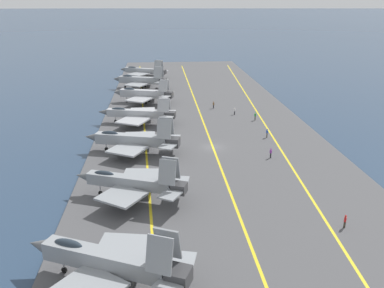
% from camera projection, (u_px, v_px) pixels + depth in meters
% --- Properties ---
extents(ground_plane, '(2000.00, 2000.00, 0.00)m').
position_uv_depth(ground_plane, '(213.00, 149.00, 74.76)').
color(ground_plane, navy).
extents(carrier_deck, '(208.91, 44.47, 0.40)m').
position_uv_depth(carrier_deck, '(213.00, 148.00, 74.69)').
color(carrier_deck, '#4C4C4F').
rests_on(carrier_deck, ground).
extents(deck_stripe_foul_line, '(187.62, 13.06, 0.01)m').
position_uv_depth(deck_stripe_foul_line, '(278.00, 145.00, 75.59)').
color(deck_stripe_foul_line, yellow).
rests_on(deck_stripe_foul_line, carrier_deck).
extents(deck_stripe_centerline, '(188.02, 0.36, 0.01)m').
position_uv_depth(deck_stripe_centerline, '(213.00, 147.00, 74.62)').
color(deck_stripe_centerline, yellow).
rests_on(deck_stripe_centerline, carrier_deck).
extents(deck_stripe_edge_line, '(187.83, 9.24, 0.01)m').
position_uv_depth(deck_stripe_edge_line, '(146.00, 149.00, 73.65)').
color(deck_stripe_edge_line, yellow).
rests_on(deck_stripe_edge_line, carrier_deck).
extents(parked_jet_second, '(12.33, 17.04, 6.86)m').
position_uv_depth(parked_jet_second, '(108.00, 260.00, 38.16)').
color(parked_jet_second, gray).
rests_on(parked_jet_second, carrier_deck).
extents(parked_jet_third, '(12.19, 16.07, 6.59)m').
position_uv_depth(parked_jet_third, '(132.00, 182.00, 54.47)').
color(parked_jet_third, gray).
rests_on(parked_jet_third, carrier_deck).
extents(parked_jet_fourth, '(12.77, 17.37, 6.64)m').
position_uv_depth(parked_jet_fourth, '(133.00, 140.00, 71.26)').
color(parked_jet_fourth, '#93999E').
rests_on(parked_jet_fourth, carrier_deck).
extents(parked_jet_fifth, '(13.85, 17.29, 5.70)m').
position_uv_depth(parked_jet_fifth, '(138.00, 114.00, 87.70)').
color(parked_jet_fifth, '#A8AAAF').
rests_on(parked_jet_fifth, carrier_deck).
extents(parked_jet_sixth, '(14.01, 16.09, 6.18)m').
position_uv_depth(parked_jet_sixth, '(144.00, 94.00, 104.83)').
color(parked_jet_sixth, '#A8AAAF').
rests_on(parked_jet_sixth, carrier_deck).
extents(parked_jet_seventh, '(13.57, 16.99, 6.66)m').
position_uv_depth(parked_jet_seventh, '(140.00, 80.00, 121.77)').
color(parked_jet_seventh, '#93999E').
rests_on(parked_jet_seventh, carrier_deck).
extents(parked_jet_eighth, '(14.22, 17.00, 6.18)m').
position_uv_depth(parked_jet_eighth, '(143.00, 71.00, 137.69)').
color(parked_jet_eighth, '#93999E').
rests_on(parked_jet_eighth, carrier_deck).
extents(crew_green_vest, '(0.32, 0.42, 1.84)m').
position_uv_depth(crew_green_vest, '(255.00, 116.00, 90.44)').
color(crew_green_vest, '#4C473D').
rests_on(crew_green_vest, carrier_deck).
extents(crew_brown_vest, '(0.45, 0.38, 1.77)m').
position_uv_depth(crew_brown_vest, '(214.00, 105.00, 100.15)').
color(crew_brown_vest, '#232328').
rests_on(crew_brown_vest, carrier_deck).
extents(crew_purple_vest, '(0.46, 0.45, 1.76)m').
position_uv_depth(crew_purple_vest, '(271.00, 153.00, 69.23)').
color(crew_purple_vest, '#232328').
rests_on(crew_purple_vest, carrier_deck).
extents(crew_blue_vest, '(0.38, 0.45, 1.79)m').
position_uv_depth(crew_blue_vest, '(267.00, 133.00, 79.28)').
color(crew_blue_vest, '#4C473D').
rests_on(crew_blue_vest, carrier_deck).
extents(crew_white_vest, '(0.46, 0.44, 1.68)m').
position_uv_depth(crew_white_vest, '(235.00, 111.00, 94.86)').
color(crew_white_vest, '#232328').
rests_on(crew_white_vest, carrier_deck).
extents(crew_red_vest, '(0.46, 0.42, 1.69)m').
position_uv_depth(crew_red_vest, '(345.00, 221.00, 48.22)').
color(crew_red_vest, '#383328').
rests_on(crew_red_vest, carrier_deck).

